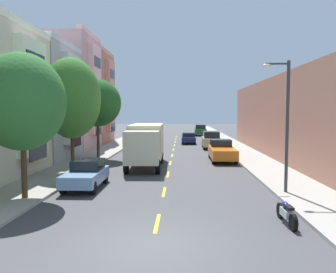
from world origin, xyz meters
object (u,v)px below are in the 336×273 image
(delivery_box_truck, at_px, (146,142))
(parked_pickup_red, at_px, (138,139))
(moving_navy_sedan, at_px, (188,138))
(street_tree_third, at_px, (98,103))
(parked_suv_forest, at_px, (200,130))
(parked_hatchback_white, at_px, (146,135))
(parked_wagon_teal, at_px, (151,131))
(parked_hatchback_sky, at_px, (86,174))
(parked_suv_champagne, at_px, (211,140))
(street_tree_second, at_px, (71,98))
(street_lamp, at_px, (284,116))
(street_tree_nearest, at_px, (22,102))
(parked_motorcycle, at_px, (287,213))
(parked_pickup_orange, at_px, (222,151))

(delivery_box_truck, xyz_separation_m, parked_pickup_red, (-2.69, 15.83, -1.01))
(delivery_box_truck, relative_size, moving_navy_sedan, 1.79)
(street_tree_third, xyz_separation_m, parked_suv_forest, (10.61, 30.84, -3.93))
(delivery_box_truck, xyz_separation_m, parked_hatchback_white, (-2.53, 23.95, -1.08))
(parked_wagon_teal, relative_size, parked_hatchback_sky, 1.19)
(parked_suv_champagne, distance_m, parked_hatchback_sky, 22.56)
(street_tree_second, distance_m, delivery_box_truck, 6.51)
(street_tree_third, distance_m, street_lamp, 17.55)
(street_tree_second, bearing_deg, parked_pickup_red, 84.32)
(street_tree_nearest, bearing_deg, parked_wagon_teal, 87.36)
(street_lamp, distance_m, parked_hatchback_sky, 10.75)
(parked_hatchback_sky, xyz_separation_m, parked_suv_forest, (8.48, 42.17, 0.23))
(street_tree_third, height_order, parked_suv_champagne, street_tree_third)
(street_tree_third, height_order, parked_wagon_teal, street_tree_third)
(parked_hatchback_sky, bearing_deg, parked_suv_champagne, 67.73)
(street_lamp, relative_size, moving_navy_sedan, 1.44)
(street_lamp, bearing_deg, moving_navy_sedan, 98.45)
(parked_suv_champagne, distance_m, parked_motorcycle, 26.57)
(street_tree_nearest, distance_m, street_tree_third, 14.07)
(parked_pickup_red, height_order, moving_navy_sedan, parked_pickup_red)
(parked_hatchback_white, bearing_deg, street_lamp, -72.54)
(street_tree_second, height_order, parked_hatchback_white, street_tree_second)
(delivery_box_truck, bearing_deg, parked_hatchback_sky, -107.98)
(parked_hatchback_sky, relative_size, moving_navy_sedan, 0.89)
(street_tree_third, distance_m, parked_suv_forest, 32.85)
(street_tree_nearest, height_order, street_tree_second, street_tree_second)
(parked_suv_champagne, height_order, parked_suv_forest, same)
(parked_hatchback_sky, bearing_deg, street_lamp, -6.18)
(parked_hatchback_white, bearing_deg, parked_pickup_orange, -67.35)
(street_tree_third, xyz_separation_m, parked_motorcycle, (11.15, -17.01, -4.50))
(delivery_box_truck, height_order, parked_pickup_orange, delivery_box_truck)
(parked_suv_champagne, bearing_deg, delivery_box_truck, -114.61)
(street_tree_third, bearing_deg, street_tree_nearest, -90.00)
(street_tree_third, height_order, delivery_box_truck, street_tree_third)
(street_tree_nearest, height_order, parked_pickup_red, street_tree_nearest)
(street_tree_nearest, height_order, parked_pickup_orange, street_tree_nearest)
(street_tree_second, xyz_separation_m, parked_pickup_orange, (10.72, 6.52, -4.20))
(street_tree_nearest, bearing_deg, parked_suv_forest, 76.71)
(parked_hatchback_sky, bearing_deg, parked_pickup_red, 90.54)
(moving_navy_sedan, bearing_deg, parked_wagon_teal, 113.21)
(street_tree_second, bearing_deg, parked_pickup_orange, 31.30)
(parked_pickup_orange, bearing_deg, parked_pickup_red, 124.93)
(street_tree_second, distance_m, street_tree_third, 7.03)
(street_lamp, distance_m, parked_wagon_teal, 43.64)
(parked_pickup_red, bearing_deg, parked_hatchback_sky, -89.46)
(parked_pickup_orange, relative_size, parked_suv_forest, 1.10)
(parked_suv_champagne, bearing_deg, moving_navy_sedan, 112.72)
(street_tree_nearest, distance_m, street_tree_second, 7.05)
(parked_wagon_teal, xyz_separation_m, moving_navy_sedan, (6.17, -14.40, -0.05))
(street_tree_third, relative_size, parked_motorcycle, 3.33)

